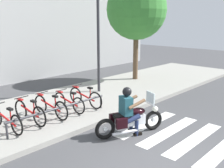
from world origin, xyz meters
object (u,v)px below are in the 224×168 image
at_px(motorcycle, 131,120).
at_px(tree_near_rack, 137,10).
at_px(bicycle_4, 85,97).
at_px(street_lamp, 98,35).
at_px(rider, 128,108).
at_px(bike_rack, 61,109).
at_px(bicycle_1, 30,112).
at_px(bicycle_3, 69,102).
at_px(bicycle_2, 50,107).
at_px(bicycle_0, 6,119).

bearing_deg(motorcycle, tree_near_rack, 37.19).
relative_size(bicycle_4, street_lamp, 0.38).
xyz_separation_m(rider, street_lamp, (2.38, 3.66, 1.80)).
bearing_deg(street_lamp, bike_rack, -152.55).
height_order(bicycle_1, bike_rack, bicycle_1).
relative_size(bicycle_3, bike_rack, 0.43).
bearing_deg(bicycle_1, motorcycle, -55.64).
distance_m(motorcycle, bicycle_3, 2.55).
height_order(bicycle_2, bicycle_4, bicycle_2).
bearing_deg(bicycle_4, bike_rack, -159.56).
height_order(bicycle_3, bike_rack, bicycle_3).
xyz_separation_m(bicycle_0, bicycle_1, (0.74, -0.00, 0.02)).
distance_m(motorcycle, bicycle_4, 2.58).
distance_m(rider, bicycle_3, 2.53).
relative_size(rider, bicycle_4, 0.87).
bearing_deg(motorcycle, bicycle_2, 111.32).
xyz_separation_m(rider, tree_near_rack, (5.47, 4.06, 2.90)).
bearing_deg(bike_rack, rider, -64.78).
distance_m(bicycle_2, bike_rack, 0.56).
bearing_deg(bicycle_2, motorcycle, -68.68).
relative_size(motorcycle, bicycle_2, 1.21).
relative_size(motorcycle, bike_rack, 0.57).
distance_m(bicycle_0, bicycle_4, 2.98).
height_order(bicycle_4, tree_near_rack, tree_near_rack).
xyz_separation_m(motorcycle, bicycle_3, (-0.25, 2.54, 0.03)).
relative_size(motorcycle, tree_near_rack, 0.39).
distance_m(bicycle_2, street_lamp, 4.09).
height_order(bicycle_1, street_lamp, street_lamp).
bearing_deg(motorcycle, bicycle_3, 95.54).
relative_size(motorcycle, bicycle_3, 1.33).
xyz_separation_m(motorcycle, tree_near_rack, (5.40, 4.10, 3.26)).
bearing_deg(bicycle_3, bicycle_2, -179.95).
height_order(bicycle_0, bike_rack, bicycle_0).
distance_m(rider, tree_near_rack, 7.41).
xyz_separation_m(bicycle_2, street_lamp, (3.30, 1.16, 2.11)).
bearing_deg(bicycle_1, street_lamp, 16.02).
relative_size(motorcycle, rider, 1.44).
xyz_separation_m(bicycle_0, bicycle_2, (1.49, -0.00, 0.02)).
bearing_deg(street_lamp, bicycle_0, -166.39).
relative_size(bike_rack, street_lamp, 0.83).
bearing_deg(bicycle_3, bicycle_4, -0.05).
xyz_separation_m(bicycle_1, bicycle_2, (0.74, 0.00, -0.00)).
bearing_deg(tree_near_rack, bike_rack, -161.68).
bearing_deg(bicycle_3, tree_near_rack, 15.45).
xyz_separation_m(rider, bike_rack, (-0.92, 1.95, -0.25)).
xyz_separation_m(bicycle_3, bicycle_4, (0.74, -0.00, 0.02)).
height_order(bicycle_4, street_lamp, street_lamp).
bearing_deg(bicycle_2, bicycle_4, 0.00).
xyz_separation_m(bicycle_4, tree_near_rack, (4.90, 1.56, 3.22)).
xyz_separation_m(bike_rack, tree_near_rack, (6.39, 2.11, 3.15)).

